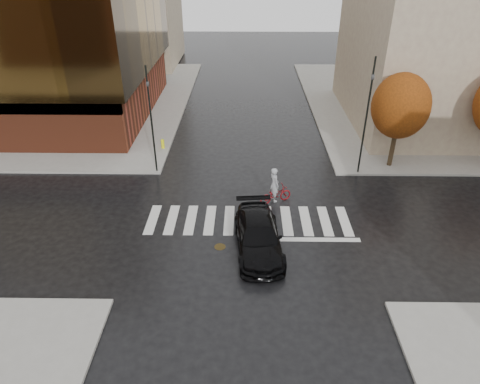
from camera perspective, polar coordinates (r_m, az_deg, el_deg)
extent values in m
plane|color=black|center=(24.15, 1.11, -4.45)|extent=(120.00, 120.00, 0.00)
cube|color=gray|center=(47.83, -25.51, 10.82)|extent=(30.00, 30.00, 0.15)
cube|color=gray|center=(47.99, 27.46, 10.41)|extent=(30.00, 30.00, 0.15)
cube|color=silver|center=(24.56, 1.11, -3.77)|extent=(12.00, 3.00, 0.01)
cube|color=maroon|center=(45.18, -28.75, 11.82)|extent=(26.00, 18.00, 4.00)
cube|color=gray|center=(40.89, 27.59, 20.77)|extent=(16.00, 16.00, 18.00)
cylinder|color=black|center=(31.53, 19.69, 5.71)|extent=(0.32, 0.32, 2.80)
ellipsoid|color=#8F3C0D|center=(30.52, 20.64, 10.68)|extent=(3.80, 3.80, 4.37)
imported|color=black|center=(21.97, 2.46, -5.86)|extent=(2.75, 5.75, 1.62)
imported|color=maroon|center=(26.02, 4.75, -0.34)|extent=(2.16, 1.50, 1.08)
imported|color=#9A9EA3|center=(25.67, 4.59, 1.00)|extent=(0.81, 0.94, 2.19)
cylinder|color=black|center=(28.64, -11.72, 9.22)|extent=(0.12, 0.12, 7.18)
imported|color=black|center=(27.84, -12.29, 14.21)|extent=(0.21, 0.19, 0.90)
cylinder|color=black|center=(28.93, 16.47, 9.43)|extent=(0.12, 0.12, 7.76)
imported|color=black|center=(28.11, 17.33, 14.77)|extent=(0.21, 0.23, 0.97)
cylinder|color=#F6F70E|center=(33.27, -10.26, 6.26)|extent=(0.24, 0.24, 0.61)
sphere|color=#F6F70E|center=(33.15, -10.31, 6.74)|extent=(0.26, 0.26, 0.26)
cylinder|color=#443618|center=(22.57, -2.69, -7.30)|extent=(0.69, 0.69, 0.01)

